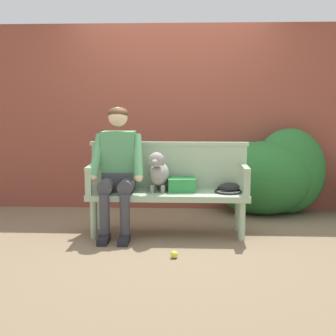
{
  "coord_description": "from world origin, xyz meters",
  "views": [
    {
      "loc": [
        0.21,
        -4.65,
        1.39
      ],
      "look_at": [
        0.0,
        0.0,
        0.7
      ],
      "focal_mm": 49.2,
      "sensor_mm": 36.0,
      "label": 1
    }
  ],
  "objects_px": {
    "dog_on_bench": "(159,172)",
    "tennis_racket": "(227,191)",
    "sports_bag": "(181,185)",
    "garden_bench": "(168,198)",
    "person_seated": "(118,166)",
    "tennis_ball": "(174,255)",
    "baseball_glove": "(229,187)"
  },
  "relations": [
    {
      "from": "person_seated",
      "to": "sports_bag",
      "type": "height_order",
      "value": "person_seated"
    },
    {
      "from": "dog_on_bench",
      "to": "garden_bench",
      "type": "bearing_deg",
      "value": -4.59
    },
    {
      "from": "garden_bench",
      "to": "baseball_glove",
      "type": "distance_m",
      "value": 0.65
    },
    {
      "from": "garden_bench",
      "to": "dog_on_bench",
      "type": "xyz_separation_m",
      "value": [
        -0.1,
        0.01,
        0.27
      ]
    },
    {
      "from": "person_seated",
      "to": "tennis_racket",
      "type": "bearing_deg",
      "value": 1.99
    },
    {
      "from": "tennis_ball",
      "to": "garden_bench",
      "type": "bearing_deg",
      "value": 96.8
    },
    {
      "from": "sports_bag",
      "to": "garden_bench",
      "type": "bearing_deg",
      "value": -163.93
    },
    {
      "from": "dog_on_bench",
      "to": "sports_bag",
      "type": "relative_size",
      "value": 1.52
    },
    {
      "from": "tennis_ball",
      "to": "baseball_glove",
      "type": "bearing_deg",
      "value": 55.61
    },
    {
      "from": "sports_bag",
      "to": "tennis_ball",
      "type": "height_order",
      "value": "sports_bag"
    },
    {
      "from": "person_seated",
      "to": "sports_bag",
      "type": "relative_size",
      "value": 4.71
    },
    {
      "from": "dog_on_bench",
      "to": "person_seated",
      "type": "bearing_deg",
      "value": -177.73
    },
    {
      "from": "garden_bench",
      "to": "tennis_ball",
      "type": "bearing_deg",
      "value": -83.2
    },
    {
      "from": "garden_bench",
      "to": "dog_on_bench",
      "type": "relative_size",
      "value": 3.87
    },
    {
      "from": "garden_bench",
      "to": "dog_on_bench",
      "type": "height_order",
      "value": "dog_on_bench"
    },
    {
      "from": "garden_bench",
      "to": "baseball_glove",
      "type": "height_order",
      "value": "baseball_glove"
    },
    {
      "from": "garden_bench",
      "to": "sports_bag",
      "type": "relative_size",
      "value": 5.88
    },
    {
      "from": "tennis_racket",
      "to": "baseball_glove",
      "type": "distance_m",
      "value": 0.06
    },
    {
      "from": "sports_bag",
      "to": "tennis_racket",
      "type": "bearing_deg",
      "value": -1.16
    },
    {
      "from": "baseball_glove",
      "to": "sports_bag",
      "type": "relative_size",
      "value": 0.79
    },
    {
      "from": "person_seated",
      "to": "tennis_ball",
      "type": "bearing_deg",
      "value": -50.41
    },
    {
      "from": "person_seated",
      "to": "tennis_racket",
      "type": "height_order",
      "value": "person_seated"
    },
    {
      "from": "garden_bench",
      "to": "tennis_racket",
      "type": "distance_m",
      "value": 0.61
    },
    {
      "from": "dog_on_bench",
      "to": "tennis_racket",
      "type": "height_order",
      "value": "dog_on_bench"
    },
    {
      "from": "garden_bench",
      "to": "tennis_racket",
      "type": "height_order",
      "value": "tennis_racket"
    },
    {
      "from": "sports_bag",
      "to": "tennis_ball",
      "type": "bearing_deg",
      "value": -93.68
    },
    {
      "from": "dog_on_bench",
      "to": "tennis_racket",
      "type": "relative_size",
      "value": 0.74
    },
    {
      "from": "person_seated",
      "to": "dog_on_bench",
      "type": "xyz_separation_m",
      "value": [
        0.42,
        0.02,
        -0.06
      ]
    },
    {
      "from": "tennis_ball",
      "to": "sports_bag",
      "type": "bearing_deg",
      "value": 86.32
    },
    {
      "from": "garden_bench",
      "to": "dog_on_bench",
      "type": "distance_m",
      "value": 0.29
    },
    {
      "from": "sports_bag",
      "to": "baseball_glove",
      "type": "bearing_deg",
      "value": 2.62
    },
    {
      "from": "garden_bench",
      "to": "sports_bag",
      "type": "height_order",
      "value": "sports_bag"
    }
  ]
}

